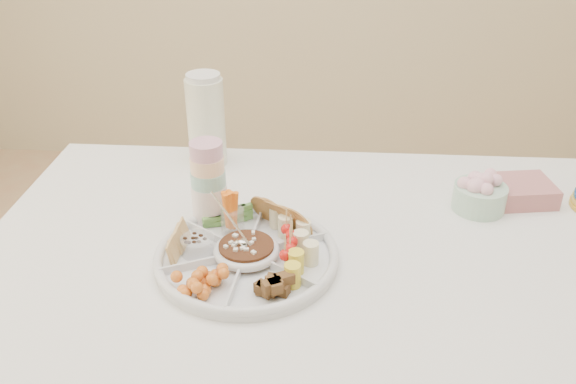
{
  "coord_description": "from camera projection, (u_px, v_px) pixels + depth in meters",
  "views": [
    {
      "loc": [
        0.0,
        -1.08,
        1.52
      ],
      "look_at": [
        -0.08,
        0.05,
        0.88
      ],
      "focal_mm": 38.0,
      "sensor_mm": 36.0,
      "label": 1
    }
  ],
  "objects": [
    {
      "name": "party_tray",
      "position": [
        247.0,
        254.0,
        1.27
      ],
      "size": [
        0.5,
        0.5,
        0.04
      ],
      "primitive_type": "cylinder",
      "rotation": [
        0.0,
        0.0,
        0.44
      ],
      "color": "silver",
      "rests_on": "dining_table"
    },
    {
      "name": "cherries",
      "position": [
        201.0,
        278.0,
        1.18
      ],
      "size": [
        0.14,
        0.14,
        0.04
      ],
      "primitive_type": null,
      "rotation": [
        0.0,
        0.0,
        0.44
      ],
      "color": "orange",
      "rests_on": "party_tray"
    },
    {
      "name": "banana_tomato",
      "position": [
        308.0,
        245.0,
        1.24
      ],
      "size": [
        0.14,
        0.14,
        0.09
      ],
      "primitive_type": null,
      "rotation": [
        0.0,
        0.0,
        0.44
      ],
      "color": "#FFD464",
      "rests_on": "party_tray"
    },
    {
      "name": "cup_stack",
      "position": [
        208.0,
        180.0,
        1.37
      ],
      "size": [
        0.09,
        0.09,
        0.23
      ],
      "primitive_type": "cylinder",
      "rotation": [
        0.0,
        0.0,
        -0.04
      ],
      "color": "#9FBA9C",
      "rests_on": "dining_table"
    },
    {
      "name": "tortillas",
      "position": [
        286.0,
        219.0,
        1.35
      ],
      "size": [
        0.14,
        0.14,
        0.06
      ],
      "primitive_type": null,
      "rotation": [
        0.0,
        0.0,
        0.44
      ],
      "color": "#B98D48",
      "rests_on": "party_tray"
    },
    {
      "name": "flower_bowl",
      "position": [
        480.0,
        192.0,
        1.45
      ],
      "size": [
        0.15,
        0.15,
        0.09
      ],
      "primitive_type": "cylinder",
      "rotation": [
        0.0,
        0.0,
        -0.27
      ],
      "color": "#95B1A3",
      "rests_on": "dining_table"
    },
    {
      "name": "thermos",
      "position": [
        206.0,
        119.0,
        1.63
      ],
      "size": [
        0.12,
        0.12,
        0.26
      ],
      "primitive_type": "cylinder",
      "rotation": [
        0.0,
        0.0,
        0.21
      ],
      "color": "silver",
      "rests_on": "dining_table"
    },
    {
      "name": "granola_chunks",
      "position": [
        267.0,
        285.0,
        1.16
      ],
      "size": [
        0.13,
        0.13,
        0.04
      ],
      "primitive_type": null,
      "rotation": [
        0.0,
        0.0,
        0.44
      ],
      "color": "brown",
      "rests_on": "party_tray"
    },
    {
      "name": "dining_table",
      "position": [
        318.0,
        379.0,
        1.5
      ],
      "size": [
        1.52,
        1.02,
        0.76
      ],
      "primitive_type": "cube",
      "color": "white",
      "rests_on": "floor"
    },
    {
      "name": "bean_dip",
      "position": [
        247.0,
        251.0,
        1.27
      ],
      "size": [
        0.15,
        0.15,
        0.04
      ],
      "primitive_type": "cylinder",
      "rotation": [
        0.0,
        0.0,
        0.44
      ],
      "color": "#512C19",
      "rests_on": "party_tray"
    },
    {
      "name": "carrot_cucumber",
      "position": [
        228.0,
        207.0,
        1.36
      ],
      "size": [
        0.14,
        0.14,
        0.09
      ],
      "primitive_type": null,
      "rotation": [
        0.0,
        0.0,
        0.44
      ],
      "color": "orange",
      "rests_on": "party_tray"
    },
    {
      "name": "napkin_stack",
      "position": [
        521.0,
        191.0,
        1.5
      ],
      "size": [
        0.16,
        0.15,
        0.05
      ],
      "primitive_type": "cube",
      "rotation": [
        0.0,
        0.0,
        0.16
      ],
      "color": "#B76F70",
      "rests_on": "dining_table"
    },
    {
      "name": "pita_raisins",
      "position": [
        186.0,
        240.0,
        1.28
      ],
      "size": [
        0.13,
        0.13,
        0.05
      ],
      "primitive_type": null,
      "rotation": [
        0.0,
        0.0,
        0.44
      ],
      "color": "#E39859",
      "rests_on": "party_tray"
    }
  ]
}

